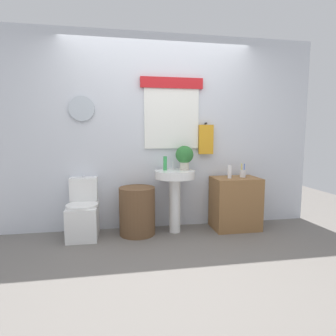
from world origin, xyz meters
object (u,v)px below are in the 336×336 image
Objects in this scene: laundry_hamper at (137,211)px; soap_bottle at (165,163)px; wooden_cabinet at (235,203)px; pedestal_sink at (175,186)px; toilet at (83,214)px; lotion_bottle at (230,172)px; potted_plant at (184,156)px; toothbrush_cup at (243,173)px.

soap_bottle is at bearing 7.67° from laundry_hamper.
soap_bottle is (-0.96, 0.05, 0.56)m from wooden_cabinet.
pedestal_sink is at bearing 180.00° from wooden_cabinet.
lotion_bottle is at bearing -2.18° from toilet.
potted_plant is at bearing 175.09° from wooden_cabinet.
toilet is 1.96m from lotion_bottle.
laundry_hamper is at bearing 180.00° from wooden_cabinet.
pedestal_sink is (0.49, 0.00, 0.31)m from laundry_hamper.
soap_bottle reaches higher than toothbrush_cup.
toilet is 2.16m from toothbrush_cup.
potted_plant is (0.14, 0.06, 0.39)m from pedestal_sink.
lotion_bottle reaches higher than toilet.
toilet is 1.23× the size of laundry_hamper.
potted_plant is 0.64m from lotion_bottle.
lotion_bottle is at bearing -6.04° from soap_bottle.
wooden_cabinet is at bearing -0.92° from toilet.
toothbrush_cup is at bearing -1.62° from soap_bottle.
toothbrush_cup is at bearing 0.80° from laundry_hamper.
wooden_cabinet is at bearing -2.99° from soap_bottle.
pedestal_sink is 0.32m from soap_bottle.
toothbrush_cup is (0.11, 0.02, 0.40)m from wooden_cabinet.
lotion_bottle is 0.91× the size of toothbrush_cup.
toilet is 1.07× the size of wooden_cabinet.
pedestal_sink is at bearing -178.79° from toothbrush_cup.
potted_plant is at bearing 2.20° from soap_bottle.
laundry_hamper is at bearing -172.33° from soap_bottle.
pedestal_sink is at bearing -156.80° from potted_plant.
pedestal_sink is at bearing 0.00° from laundry_hamper.
laundry_hamper is 1.31m from lotion_bottle.
toothbrush_cup reaches higher than toilet.
toilet is 4.11× the size of soap_bottle.
toothbrush_cup is (1.44, 0.02, 0.45)m from laundry_hamper.
soap_bottle is 1.08× the size of lotion_bottle.
wooden_cabinet is 0.96m from potted_plant.
wooden_cabinet is (0.84, 0.00, -0.26)m from pedestal_sink.
soap_bottle is at bearing 178.38° from toothbrush_cup.
wooden_cabinet is 0.42m from toothbrush_cup.
lotion_bottle is at bearing -3.13° from pedestal_sink.
potted_plant is at bearing 1.22° from toilet.
toilet is at bearing 179.08° from wooden_cabinet.
potted_plant is (1.30, 0.03, 0.71)m from toilet.
lotion_bottle is (1.89, -0.07, 0.50)m from toilet.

